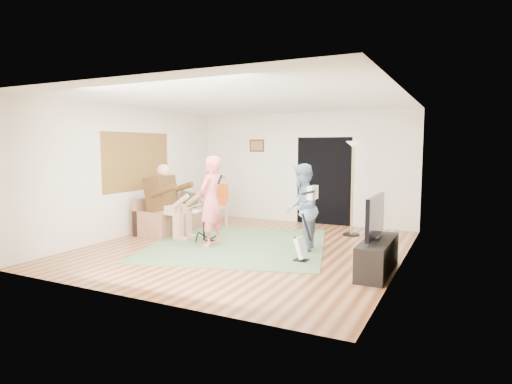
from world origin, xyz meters
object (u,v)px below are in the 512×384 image
at_px(drum_kit, 204,226).
at_px(tv_cabinet, 377,256).
at_px(guitar_spare, 301,248).
at_px(torchiere_lamp, 353,171).
at_px(sofa, 172,219).
at_px(television, 375,216).
at_px(guitarist, 302,208).
at_px(singer, 211,201).
at_px(dining_chair, 216,211).

relative_size(drum_kit, tv_cabinet, 0.50).
relative_size(guitar_spare, torchiere_lamp, 0.40).
height_order(sofa, tv_cabinet, sofa).
relative_size(sofa, torchiere_lamp, 0.96).
xyz_separation_m(sofa, guitar_spare, (3.55, -1.23, -0.03)).
bearing_deg(television, guitar_spare, 175.60).
relative_size(guitarist, tv_cabinet, 1.12).
xyz_separation_m(guitar_spare, tv_cabinet, (1.23, -0.09, 0.02)).
xyz_separation_m(singer, dining_chair, (-1.03, 1.86, -0.50)).
relative_size(sofa, guitarist, 1.21).
bearing_deg(tv_cabinet, guitar_spare, 175.78).
bearing_deg(drum_kit, sofa, 153.16).
bearing_deg(singer, dining_chair, -151.27).
bearing_deg(singer, sofa, -120.28).
height_order(singer, dining_chair, singer).
relative_size(guitarist, guitar_spare, 1.96).
height_order(singer, tv_cabinet, singer).
distance_m(torchiere_lamp, tv_cabinet, 2.95).
distance_m(sofa, guitarist, 3.39).
distance_m(drum_kit, guitar_spare, 2.34).
distance_m(guitarist, television, 1.62).
xyz_separation_m(drum_kit, guitarist, (2.02, 0.08, 0.48)).
relative_size(singer, dining_chair, 1.71).
distance_m(dining_chair, television, 4.71).
bearing_deg(torchiere_lamp, sofa, -162.16).
xyz_separation_m(guitarist, torchiere_lamp, (0.47, 1.78, 0.57)).
distance_m(drum_kit, television, 3.56).
bearing_deg(dining_chair, television, -19.37).
height_order(drum_kit, television, television).
xyz_separation_m(guitarist, dining_chair, (-2.69, 1.48, -0.43)).
distance_m(guitarist, guitar_spare, 0.90).
height_order(torchiere_lamp, television, torchiere_lamp).
bearing_deg(torchiere_lamp, guitarist, -104.70).
bearing_deg(drum_kit, tv_cabinet, -10.91).
bearing_deg(drum_kit, torchiere_lamp, 36.84).
bearing_deg(sofa, singer, -30.11).
relative_size(dining_chair, tv_cabinet, 0.71).
bearing_deg(dining_chair, torchiere_lamp, 14.62).
bearing_deg(television, singer, 173.17).
bearing_deg(tv_cabinet, television, 180.00).
bearing_deg(guitarist, guitar_spare, 7.49).
distance_m(singer, television, 3.11).
xyz_separation_m(sofa, torchiere_lamp, (3.77, 1.21, 1.10)).
height_order(guitar_spare, torchiere_lamp, torchiere_lamp).
xyz_separation_m(guitar_spare, television, (1.18, -0.09, 0.62)).
height_order(tv_cabinet, television, television).
xyz_separation_m(singer, torchiere_lamp, (2.13, 2.17, 0.51)).
bearing_deg(torchiere_lamp, dining_chair, -174.50).
bearing_deg(tv_cabinet, torchiere_lamp, 111.75).
distance_m(sofa, guitar_spare, 3.76).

